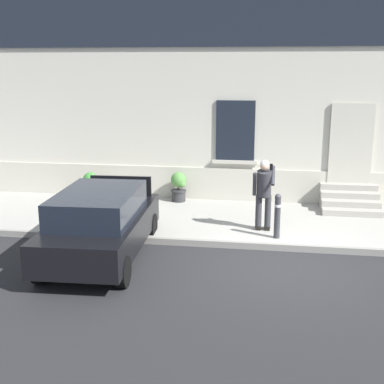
% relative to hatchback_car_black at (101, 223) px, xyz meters
% --- Properties ---
extents(ground_plane, '(80.00, 80.00, 0.00)m').
position_rel_hatchback_car_black_xyz_m(ground_plane, '(3.74, 0.12, -0.79)').
color(ground_plane, '#232326').
extents(sidewalk, '(24.00, 3.60, 0.15)m').
position_rel_hatchback_car_black_xyz_m(sidewalk, '(3.74, 2.92, -0.71)').
color(sidewalk, '#99968E').
rests_on(sidewalk, ground).
extents(curb_edge, '(24.00, 0.12, 0.15)m').
position_rel_hatchback_car_black_xyz_m(curb_edge, '(3.74, 1.06, -0.71)').
color(curb_edge, gray).
rests_on(curb_edge, ground).
extents(building_facade, '(24.00, 1.52, 7.50)m').
position_rel_hatchback_car_black_xyz_m(building_facade, '(3.74, 5.41, 2.94)').
color(building_facade, beige).
rests_on(building_facade, ground).
extents(entrance_stoop, '(1.55, 1.28, 0.64)m').
position_rel_hatchback_car_black_xyz_m(entrance_stoop, '(5.67, 4.24, -0.40)').
color(entrance_stoop, '#9E998E').
rests_on(entrance_stoop, sidewalk).
extents(hatchback_car_black, '(1.92, 4.13, 1.50)m').
position_rel_hatchback_car_black_xyz_m(hatchback_car_black, '(0.00, 0.00, 0.00)').
color(hatchback_car_black, black).
rests_on(hatchback_car_black, ground).
extents(bollard_near_person, '(0.15, 0.15, 1.04)m').
position_rel_hatchback_car_black_xyz_m(bollard_near_person, '(3.68, 1.47, -0.08)').
color(bollard_near_person, '#333338').
rests_on(bollard_near_person, sidewalk).
extents(person_on_phone, '(0.51, 0.52, 1.74)m').
position_rel_hatchback_car_black_xyz_m(person_on_phone, '(3.35, 1.97, 0.36)').
color(person_on_phone, '#2D2D33').
rests_on(person_on_phone, sidewalk).
extents(planter_terracotta, '(0.44, 0.44, 0.86)m').
position_rel_hatchback_car_black_xyz_m(planter_terracotta, '(-1.63, 3.94, -0.18)').
color(planter_terracotta, '#B25B38').
rests_on(planter_terracotta, sidewalk).
extents(planter_charcoal, '(0.44, 0.44, 0.86)m').
position_rel_hatchback_car_black_xyz_m(planter_charcoal, '(0.88, 4.35, -0.18)').
color(planter_charcoal, '#2D2D30').
rests_on(planter_charcoal, sidewalk).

